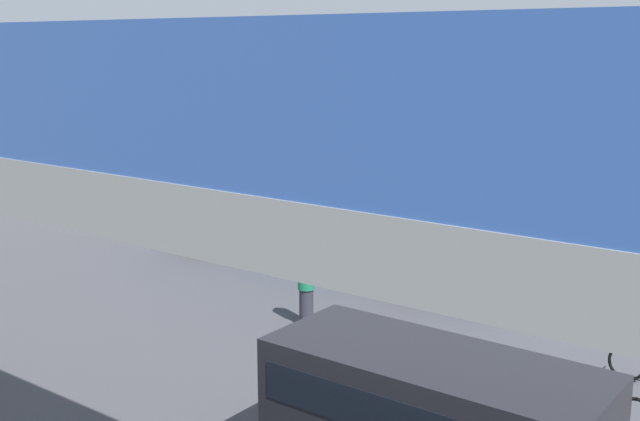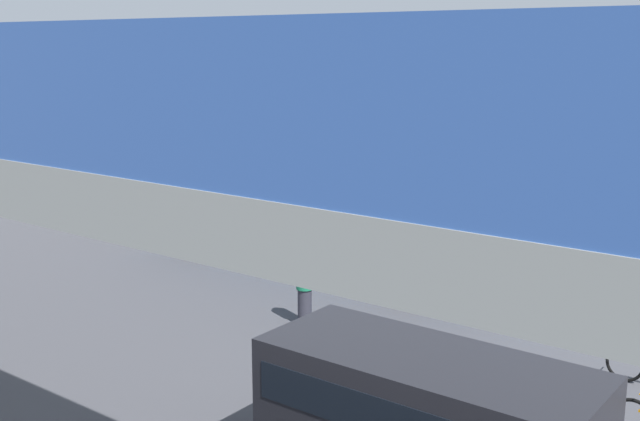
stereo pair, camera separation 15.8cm
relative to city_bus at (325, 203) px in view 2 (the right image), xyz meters
name	(u,v)px [view 2 (the right image)]	position (x,y,z in m)	size (l,w,h in m)	color
ground	(333,271)	(-0.36, 0.08, -1.88)	(80.00, 80.00, 0.00)	#424247
city_bus	(325,203)	(0.00, 0.00, 0.00)	(11.54, 2.85, 3.15)	#196BB7
parked_van	(427,415)	(-7.98, 8.29, -0.70)	(4.80, 2.17, 2.05)	black
pedestrian	(305,287)	(-2.40, 3.96, -1.00)	(0.38, 0.38, 1.79)	#2D2D38
traffic_sign	(531,202)	(-4.55, -3.62, 0.01)	(0.08, 0.60, 2.80)	slate
lane_dash_left	(515,269)	(-4.36, -3.20, -1.88)	(2.00, 0.20, 0.01)	silver
lane_dash_centre	(395,247)	(-0.36, -3.20, -1.88)	(2.00, 0.20, 0.01)	silver
lane_dash_right	(296,229)	(3.64, -3.20, -1.88)	(2.00, 0.20, 0.01)	silver
lane_dash_rightmost	(212,214)	(7.64, -3.20, -1.88)	(2.00, 0.20, 0.01)	silver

